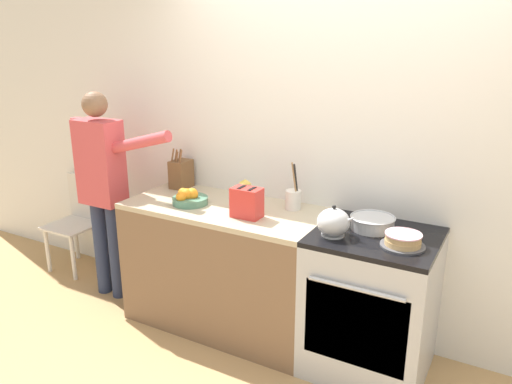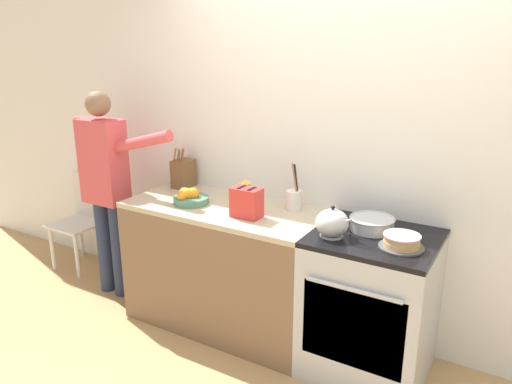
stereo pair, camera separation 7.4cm
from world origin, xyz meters
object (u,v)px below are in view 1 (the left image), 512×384
Objects in this scene: stove_range at (371,303)px; mixing_bowl at (372,223)px; fruit_bowl at (189,198)px; person_baker at (103,179)px; utensil_crock at (293,199)px; milk_carton at (245,194)px; tea_kettle at (334,222)px; layer_cake at (403,240)px; knife_block at (181,174)px; toaster at (247,203)px; dining_chair at (79,216)px.

mixing_bowl is (-0.05, 0.08, 0.49)m from stove_range.
stove_range is 3.66× the size of fruit_bowl.
person_baker is at bearing -177.46° from stove_range.
milk_carton is (-0.29, -0.13, 0.02)m from utensil_crock.
tea_kettle is 0.50m from utensil_crock.
tea_kettle is at bearing -149.00° from stove_range.
stove_range is 3.64× the size of layer_cake.
knife_block is at bearing 134.53° from fruit_bowl.
mixing_bowl is 1.32× the size of toaster.
mixing_bowl is (0.17, 0.21, -0.04)m from tea_kettle.
utensil_crock is at bearing -2.20° from knife_block.
milk_carton is 0.24× the size of dining_chair.
mixing_bowl is 1.53m from knife_block.
mixing_bowl is 0.33× the size of dining_chair.
milk_carton is 1.18m from person_baker.
person_baker is at bearing -175.25° from mixing_bowl.
person_baker is (-0.79, -0.02, 0.03)m from fruit_bowl.
stove_range is 0.52m from layer_cake.
tea_kettle reaches higher than fruit_bowl.
mixing_bowl is at bearing 2.09° from milk_carton.
layer_cake is 0.39m from tea_kettle.
layer_cake is 1.05× the size of tea_kettle.
knife_block is 1.25m from dining_chair.
utensil_crock reaches higher than toaster.
person_baker reaches higher than fruit_bowl.
mixing_bowl is 2.04m from person_baker.
person_baker reaches higher than utensil_crock.
utensil_crock is at bearing 142.47° from tea_kettle.
dining_chair is at bearing 172.93° from tea_kettle.
person_baker is (-2.08, -0.09, 0.52)m from stove_range.
fruit_bowl is at bearing 179.30° from layer_cake.
stove_range is 2.91× the size of knife_block.
mixing_bowl is 1.25m from fruit_bowl.
utensil_crock is (-0.40, 0.31, -0.01)m from tea_kettle.
person_baker is (-1.46, -0.27, 0.00)m from utensil_crock.
mixing_bowl reaches higher than stove_range.
tea_kettle is 0.76× the size of knife_block.
mixing_bowl is at bearing 142.52° from layer_cake.
layer_cake is at bearing -9.97° from knife_block.
tea_kettle is 0.71m from milk_carton.
person_baker is (-2.25, 0.00, 0.04)m from layer_cake.
fruit_bowl is at bearing 177.07° from tea_kettle.
toaster is at bearing -22.76° from knife_block.
utensil_crock is 1.64× the size of milk_carton.
person_baker is (-1.86, 0.04, -0.01)m from tea_kettle.
milk_carton reaches higher than tea_kettle.
utensil_crock is at bearing 20.60° from fruit_bowl.
toaster reaches higher than dining_chair.
stove_range is at bearing 3.35° from fruit_bowl.
mixing_bowl is 0.58m from utensil_crock.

